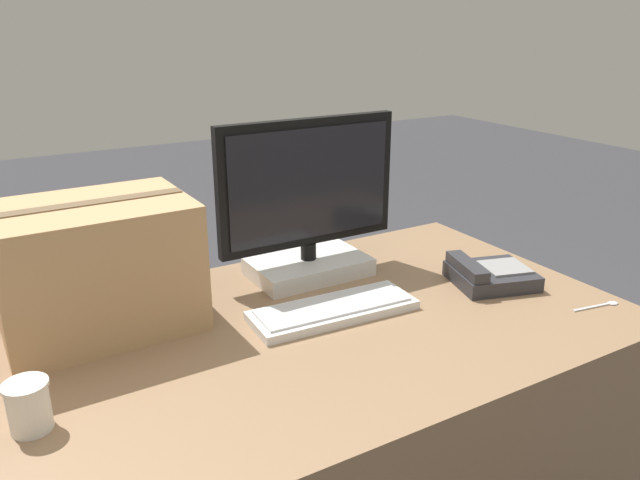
% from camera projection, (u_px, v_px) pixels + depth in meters
% --- Properties ---
extents(office_desk, '(1.80, 0.90, 0.72)m').
position_uv_depth(office_desk, '(267.00, 466.00, 1.55)').
color(office_desk, '#8C6B4C').
rests_on(office_desk, ground_plane).
extents(monitor, '(0.53, 0.21, 0.44)m').
position_uv_depth(monitor, '(308.00, 214.00, 1.71)').
color(monitor, white).
rests_on(monitor, office_desk).
extents(keyboard, '(0.42, 0.17, 0.03)m').
position_uv_depth(keyboard, '(333.00, 309.00, 1.53)').
color(keyboard, silver).
rests_on(keyboard, office_desk).
extents(desk_phone, '(0.25, 0.24, 0.07)m').
position_uv_depth(desk_phone, '(489.00, 275.00, 1.71)').
color(desk_phone, '#2D2D33').
rests_on(desk_phone, office_desk).
extents(paper_cup_right, '(0.08, 0.08, 0.09)m').
position_uv_depth(paper_cup_right, '(29.00, 406.00, 1.10)').
color(paper_cup_right, white).
rests_on(paper_cup_right, office_desk).
extents(spoon, '(0.14, 0.04, 0.00)m').
position_uv_depth(spoon, '(602.00, 305.00, 1.58)').
color(spoon, silver).
rests_on(spoon, office_desk).
extents(cardboard_box, '(0.44, 0.32, 0.31)m').
position_uv_depth(cardboard_box, '(97.00, 267.00, 1.43)').
color(cardboard_box, tan).
rests_on(cardboard_box, office_desk).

